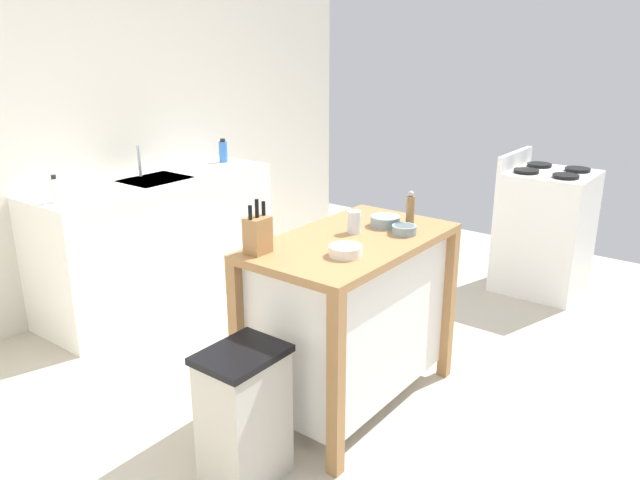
% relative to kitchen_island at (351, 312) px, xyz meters
% --- Properties ---
extents(ground_plane, '(6.59, 6.59, 0.00)m').
position_rel_kitchen_island_xyz_m(ground_plane, '(-0.09, -0.14, -0.51)').
color(ground_plane, '#BCB29E').
rests_on(ground_plane, ground).
extents(wall_back, '(5.59, 0.10, 2.60)m').
position_rel_kitchen_island_xyz_m(wall_back, '(-0.09, 2.20, 0.79)').
color(wall_back, beige).
rests_on(wall_back, ground).
extents(kitchen_island, '(1.12, 0.64, 0.91)m').
position_rel_kitchen_island_xyz_m(kitchen_island, '(0.00, 0.00, 0.00)').
color(kitchen_island, '#9E7042').
rests_on(kitchen_island, ground).
extents(knife_block, '(0.11, 0.09, 0.25)m').
position_rel_kitchen_island_xyz_m(knife_block, '(-0.44, 0.22, 0.49)').
color(knife_block, '#9E7042').
rests_on(knife_block, kitchen_island).
extents(bowl_ceramic_wide, '(0.16, 0.16, 0.05)m').
position_rel_kitchen_island_xyz_m(bowl_ceramic_wide, '(0.27, -0.02, 0.43)').
color(bowl_ceramic_wide, gray).
rests_on(bowl_ceramic_wide, kitchen_island).
extents(bowl_stoneware_deep, '(0.12, 0.12, 0.05)m').
position_rel_kitchen_island_xyz_m(bowl_stoneware_deep, '(0.21, -0.17, 0.43)').
color(bowl_stoneware_deep, gray).
rests_on(bowl_stoneware_deep, kitchen_island).
extents(bowl_ceramic_small, '(0.15, 0.15, 0.05)m').
position_rel_kitchen_island_xyz_m(bowl_ceramic_small, '(-0.23, -0.12, 0.43)').
color(bowl_ceramic_small, silver).
rests_on(bowl_ceramic_small, kitchen_island).
extents(drinking_cup, '(0.07, 0.07, 0.11)m').
position_rel_kitchen_island_xyz_m(drinking_cup, '(0.08, 0.04, 0.46)').
color(drinking_cup, silver).
rests_on(drinking_cup, kitchen_island).
extents(pepper_grinder, '(0.04, 0.04, 0.20)m').
position_rel_kitchen_island_xyz_m(pepper_grinder, '(0.33, -0.14, 0.49)').
color(pepper_grinder, olive).
rests_on(pepper_grinder, kitchen_island).
extents(trash_bin, '(0.36, 0.28, 0.63)m').
position_rel_kitchen_island_xyz_m(trash_bin, '(-0.80, -0.00, -0.19)').
color(trash_bin, '#B7B2A8').
rests_on(trash_bin, ground).
extents(sink_counter, '(1.76, 0.60, 0.91)m').
position_rel_kitchen_island_xyz_m(sink_counter, '(0.25, 1.85, -0.05)').
color(sink_counter, white).
rests_on(sink_counter, ground).
extents(sink_faucet, '(0.02, 0.02, 0.22)m').
position_rel_kitchen_island_xyz_m(sink_faucet, '(0.25, 1.99, 0.51)').
color(sink_faucet, '#B7BCC1').
rests_on(sink_faucet, sink_counter).
extents(bottle_dish_soap, '(0.05, 0.05, 0.17)m').
position_rel_kitchen_island_xyz_m(bottle_dish_soap, '(-0.51, 1.79, 0.48)').
color(bottle_dish_soap, white).
rests_on(bottle_dish_soap, sink_counter).
extents(bottle_spray_cleaner, '(0.07, 0.07, 0.18)m').
position_rel_kitchen_island_xyz_m(bottle_spray_cleaner, '(0.96, 1.89, 0.49)').
color(bottle_spray_cleaner, blue).
rests_on(bottle_spray_cleaner, sink_counter).
extents(stove, '(0.60, 0.60, 1.03)m').
position_rel_kitchen_island_xyz_m(stove, '(2.16, -0.28, -0.04)').
color(stove, silver).
rests_on(stove, ground).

